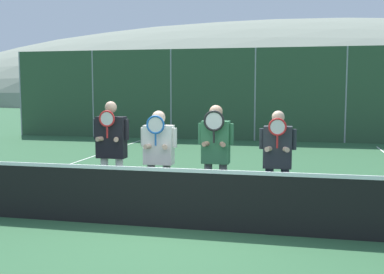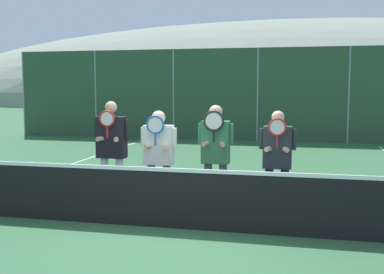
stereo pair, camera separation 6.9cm
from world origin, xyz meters
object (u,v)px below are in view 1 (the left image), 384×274
at_px(player_leftmost, 111,146).
at_px(car_center, 321,117).
at_px(player_rightmost, 277,156).
at_px(car_left_of_center, 210,113).
at_px(player_center_left, 159,152).
at_px(car_far_left, 112,111).
at_px(player_center_right, 216,150).

relative_size(player_leftmost, car_center, 0.42).
height_order(player_rightmost, car_left_of_center, car_left_of_center).
relative_size(player_leftmost, player_rightmost, 1.07).
relative_size(player_center_left, car_center, 0.39).
bearing_deg(car_far_left, car_center, -1.84).
bearing_deg(car_left_of_center, player_leftmost, -86.67).
xyz_separation_m(player_leftmost, player_center_left, (0.85, -0.06, -0.07)).
height_order(car_far_left, car_center, car_far_left).
height_order(player_center_left, car_center, player_center_left).
relative_size(car_left_of_center, car_center, 0.95).
bearing_deg(player_center_right, car_left_of_center, 100.78).
xyz_separation_m(player_rightmost, car_far_left, (-8.18, 13.49, -0.06)).
relative_size(player_leftmost, car_left_of_center, 0.44).
height_order(player_leftmost, player_center_right, player_leftmost).
bearing_deg(car_far_left, player_center_right, -61.88).
relative_size(player_leftmost, car_far_left, 0.45).
xyz_separation_m(car_left_of_center, car_center, (4.75, -0.43, -0.06)).
bearing_deg(player_center_right, player_rightmost, -1.21).
xyz_separation_m(player_center_left, car_center, (3.11, 13.18, -0.17)).
height_order(player_center_left, player_center_right, player_center_right).
bearing_deg(player_leftmost, car_center, 73.19).
relative_size(player_center_right, player_rightmost, 1.04).
height_order(player_leftmost, player_center_left, player_leftmost).
distance_m(player_leftmost, car_left_of_center, 13.57).
bearing_deg(player_center_right, player_leftmost, 178.47).
distance_m(player_rightmost, car_left_of_center, 14.08).
distance_m(player_leftmost, car_center, 13.70).
xyz_separation_m(player_leftmost, player_rightmost, (2.78, -0.07, -0.08)).
bearing_deg(car_center, player_leftmost, -106.81).
bearing_deg(car_far_left, player_center_left, -65.13).
bearing_deg(player_center_left, player_center_right, 0.83).
xyz_separation_m(player_center_left, car_far_left, (-6.25, 13.48, -0.07)).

